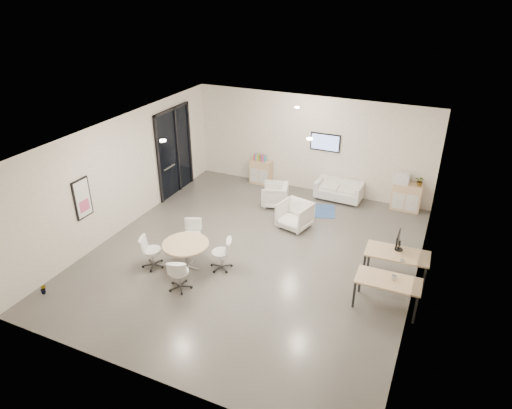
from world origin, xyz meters
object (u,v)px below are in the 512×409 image
object	(u,v)px
loveseat	(339,191)
round_table	(186,246)
desk_rear	(397,256)
sideboard_right	(406,197)
armchair_left	(275,194)
desk_front	(388,283)
sideboard_left	(261,172)
armchair_right	(295,214)

from	to	relation	value
loveseat	round_table	distance (m)	5.87
desk_rear	round_table	size ratio (longest dim) A/B	1.30
sideboard_right	armchair_left	distance (m)	4.05
armchair_left	round_table	world-z (taller)	armchair_left
desk_rear	desk_front	bearing A→B (deg)	-92.91
sideboard_left	desk_rear	bearing A→B (deg)	-36.97
loveseat	desk_front	size ratio (longest dim) A/B	1.08
loveseat	desk_front	xyz separation A→B (m)	(2.35, -4.85, 0.34)
armchair_left	armchair_right	distance (m)	1.51
sideboard_left	round_table	bearing A→B (deg)	-85.89
loveseat	round_table	bearing A→B (deg)	-112.07
sideboard_right	desk_rear	xyz separation A→B (m)	(0.29, -3.89, 0.25)
sideboard_right	desk_rear	distance (m)	3.91
armchair_left	armchair_right	xyz separation A→B (m)	(1.05, -1.08, 0.03)
armchair_right	desk_front	world-z (taller)	armchair_right
loveseat	sideboard_right	bearing A→B (deg)	6.16
desk_rear	sideboard_right	bearing A→B (deg)	92.02
desk_rear	loveseat	bearing A→B (deg)	119.94
loveseat	armchair_left	world-z (taller)	armchair_left
armchair_left	desk_rear	bearing A→B (deg)	43.09
loveseat	armchair_left	distance (m)	2.14
armchair_right	desk_front	xyz separation A→B (m)	(3.03, -2.52, 0.21)
sideboard_right	desk_rear	bearing A→B (deg)	-85.73
sideboard_right	armchair_left	bearing A→B (deg)	-160.03
armchair_left	desk_rear	world-z (taller)	armchair_left
sideboard_right	round_table	size ratio (longest dim) A/B	0.76
armchair_right	round_table	distance (m)	3.48
armchair_left	round_table	size ratio (longest dim) A/B	0.69
sideboard_right	armchair_right	distance (m)	3.70
sideboard_right	desk_front	size ratio (longest dim) A/B	0.63
sideboard_right	round_table	distance (m)	7.09
sideboard_left	round_table	world-z (taller)	sideboard_left
loveseat	sideboard_left	bearing A→B (deg)	179.33
sideboard_left	desk_rear	distance (m)	6.50
armchair_left	desk_rear	xyz separation A→B (m)	(4.10, -2.50, 0.29)
armchair_right	round_table	bearing A→B (deg)	-106.83
sideboard_left	desk_front	xyz separation A→B (m)	(5.18, -5.00, 0.23)
desk_rear	desk_front	world-z (taller)	desk_rear
sideboard_right	desk_front	bearing A→B (deg)	-86.81
desk_rear	round_table	xyz separation A→B (m)	(-4.80, -1.58, -0.07)
sideboard_right	armchair_left	world-z (taller)	sideboard_right
loveseat	armchair_left	size ratio (longest dim) A/B	1.89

